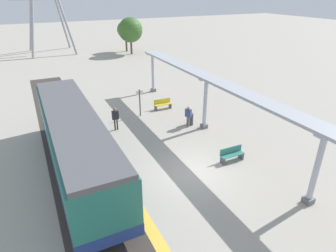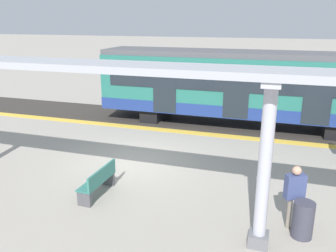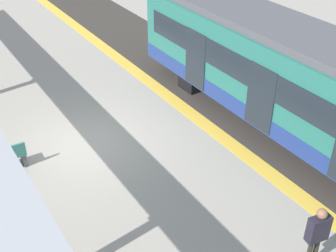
% 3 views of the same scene
% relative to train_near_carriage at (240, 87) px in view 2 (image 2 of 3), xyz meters
% --- Properties ---
extents(ground_plane, '(176.00, 176.00, 0.00)m').
position_rel_train_near_carriage_xyz_m(ground_plane, '(5.67, -2.93, -1.83)').
color(ground_plane, '#A39B8F').
extents(tactile_edge_strip, '(0.53, 35.06, 0.01)m').
position_rel_train_near_carriage_xyz_m(tactile_edge_strip, '(1.86, -2.93, -1.83)').
color(tactile_edge_strip, yellow).
rests_on(tactile_edge_strip, ground).
extents(trackbed, '(3.20, 47.06, 0.01)m').
position_rel_train_near_carriage_xyz_m(trackbed, '(-0.01, -2.93, -1.83)').
color(trackbed, '#38332D').
rests_on(trackbed, ground).
extents(train_near_carriage, '(2.65, 13.07, 3.48)m').
position_rel_train_near_carriage_xyz_m(train_near_carriage, '(0.00, 0.00, 0.00)').
color(train_near_carriage, '#256E62').
rests_on(train_near_carriage, ground).
extents(canopy_pillar_third, '(1.10, 0.44, 3.78)m').
position_rel_train_near_carriage_xyz_m(canopy_pillar_third, '(9.30, 1.62, 0.08)').
color(canopy_pillar_third, slate).
rests_on(canopy_pillar_third, ground).
extents(canopy_beam, '(1.20, 28.31, 0.16)m').
position_rel_train_near_carriage_xyz_m(canopy_beam, '(9.30, -2.82, 2.02)').
color(canopy_beam, '#A8AAB2').
rests_on(canopy_beam, canopy_pillar_nearest).
extents(bench_near_end, '(1.51, 0.47, 0.86)m').
position_rel_train_near_carriage_xyz_m(bench_near_end, '(8.31, -2.90, -1.39)').
color(bench_near_end, '#30756A').
rests_on(bench_near_end, ground).
extents(trash_bin, '(0.48, 0.48, 0.88)m').
position_rel_train_near_carriage_xyz_m(trash_bin, '(8.65, 2.56, -1.39)').
color(trash_bin, '#3D3D4B').
rests_on(trash_bin, ground).
extents(passenger_by_the_benches, '(0.40, 0.51, 1.62)m').
position_rel_train_near_carriage_xyz_m(passenger_by_the_benches, '(8.34, 2.33, -0.82)').
color(passenger_by_the_benches, gray).
rests_on(passenger_by_the_benches, ground).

